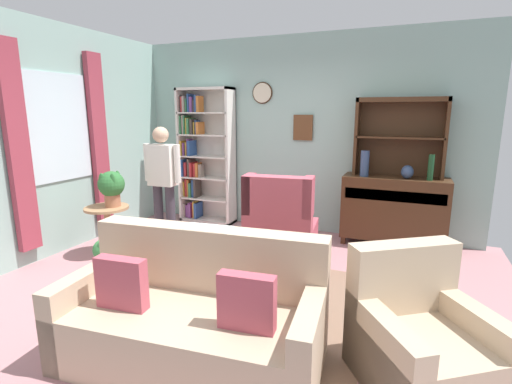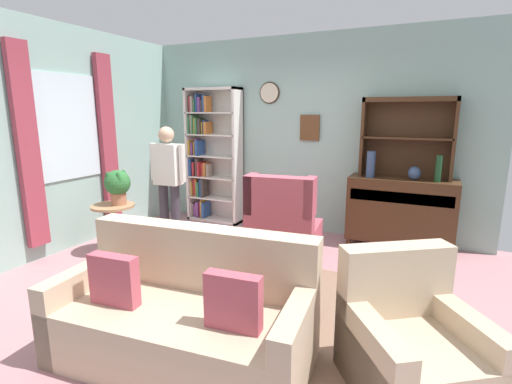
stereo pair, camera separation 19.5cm
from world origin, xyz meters
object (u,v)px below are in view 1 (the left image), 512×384
(book_stack, at_px, (244,260))
(sideboard, at_px, (394,208))
(vase_tall, at_px, (365,163))
(potted_plant_large, at_px, (111,186))
(potted_plant_small, at_px, (104,251))
(armchair_floral, at_px, (421,344))
(person_reading, at_px, (163,178))
(couch_floral, at_px, (194,319))
(bookshelf, at_px, (202,156))
(plant_stand, at_px, (108,225))
(vase_round, at_px, (407,172))
(wingback_chair, at_px, (281,229))
(sideboard_hutch, at_px, (400,126))
(bottle_wine, at_px, (431,167))
(coffee_table, at_px, (249,270))

(book_stack, bearing_deg, sideboard, 63.14)
(vase_tall, height_order, book_stack, vase_tall)
(potted_plant_large, height_order, potted_plant_small, potted_plant_large)
(armchair_floral, height_order, person_reading, person_reading)
(vase_tall, bearing_deg, couch_floral, -104.77)
(bookshelf, distance_m, plant_stand, 1.93)
(bookshelf, relative_size, vase_round, 12.35)
(wingback_chair, bearing_deg, sideboard_hutch, 43.77)
(couch_floral, distance_m, book_stack, 0.80)
(armchair_floral, bearing_deg, vase_round, 94.06)
(vase_round, bearing_deg, sideboard_hutch, 126.48)
(bottle_wine, relative_size, potted_plant_small, 0.93)
(vase_round, bearing_deg, plant_stand, -153.98)
(bottle_wine, xyz_separation_m, person_reading, (-3.14, -1.07, -0.17))
(bottle_wine, bearing_deg, bookshelf, 177.02)
(potted_plant_small, xyz_separation_m, coffee_table, (1.86, -0.17, 0.15))
(vase_tall, bearing_deg, sideboard, 11.63)
(bookshelf, height_order, coffee_table, bookshelf)
(bottle_wine, distance_m, coffee_table, 2.69)
(bookshelf, height_order, potted_plant_large, bookshelf)
(wingback_chair, height_order, plant_stand, wingback_chair)
(vase_tall, height_order, bottle_wine, vase_tall)
(potted_plant_small, distance_m, coffee_table, 1.87)
(vase_round, xyz_separation_m, armchair_floral, (0.19, -2.63, -0.72))
(sideboard_hutch, distance_m, potted_plant_small, 3.90)
(sideboard, bearing_deg, bottle_wine, -12.89)
(vase_tall, distance_m, potted_plant_large, 3.18)
(bookshelf, xyz_separation_m, vase_round, (3.04, -0.15, -0.05))
(sideboard, xyz_separation_m, plant_stand, (-3.21, -1.70, -0.13))
(bottle_wine, distance_m, couch_floral, 3.41)
(sideboard_hutch, relative_size, book_stack, 5.05)
(potted_plant_large, relative_size, book_stack, 1.98)
(sideboard, relative_size, wingback_chair, 1.24)
(book_stack, bearing_deg, couch_floral, -92.26)
(sideboard_hutch, bearing_deg, couch_floral, -110.41)
(bottle_wine, bearing_deg, book_stack, -125.32)
(wingback_chair, height_order, book_stack, wingback_chair)
(couch_floral, xyz_separation_m, armchair_floral, (1.48, 0.33, -0.02))
(sideboard_hutch, height_order, vase_tall, sideboard_hutch)
(vase_tall, xyz_separation_m, person_reading, (-2.36, -1.08, -0.18))
(bookshelf, bearing_deg, wingback_chair, -33.34)
(vase_tall, relative_size, potted_plant_large, 0.77)
(vase_round, xyz_separation_m, person_reading, (-2.88, -1.10, -0.10))
(bottle_wine, relative_size, couch_floral, 0.17)
(wingback_chair, bearing_deg, bottle_wine, 30.89)
(armchair_floral, height_order, potted_plant_large, potted_plant_large)
(couch_floral, height_order, plant_stand, couch_floral)
(sideboard, relative_size, plant_stand, 2.11)
(sideboard_hutch, bearing_deg, bookshelf, -179.47)
(person_reading, height_order, book_stack, person_reading)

